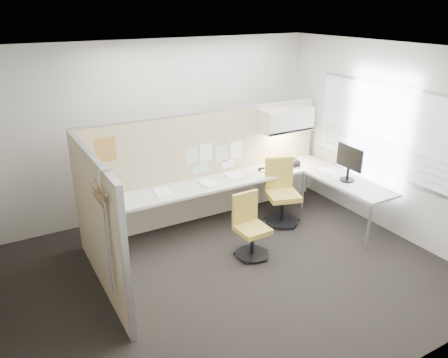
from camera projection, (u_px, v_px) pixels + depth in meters
floor at (228, 272)px, 5.75m from camera, size 5.50×4.50×0.01m
ceiling at (229, 51)px, 4.70m from camera, size 5.50×4.50×0.01m
wall_back at (159, 129)px, 7.04m from camera, size 5.50×0.02×2.80m
wall_front at (374, 263)px, 3.41m from camera, size 5.50×0.02×2.80m
wall_right at (388, 140)px, 6.49m from camera, size 0.02×4.50×2.80m
window_pane at (389, 130)px, 6.42m from camera, size 0.01×2.80×1.30m
partition_back at (208, 166)px, 6.96m from camera, size 4.10×0.06×1.75m
partition_left at (98, 224)px, 5.14m from camera, size 0.06×2.20×1.75m
desk at (244, 187)px, 6.86m from camera, size 4.00×2.07×0.73m
overhead_bin at (286, 120)px, 7.18m from camera, size 0.90×0.36×0.38m
task_light_strip at (285, 132)px, 7.26m from camera, size 0.60×0.06×0.02m
pinned_papers at (213, 156)px, 6.91m from camera, size 1.01×0.00×0.47m
poster at (106, 150)px, 6.00m from camera, size 0.28×0.00×0.35m
chair_left at (250, 228)px, 6.02m from camera, size 0.47×0.47×0.88m
chair_right at (281, 194)px, 6.93m from camera, size 0.60×0.62×1.03m
monitor at (349, 161)px, 6.65m from camera, size 0.22×0.53×0.55m
phone at (292, 163)px, 7.36m from camera, size 0.21×0.20×0.12m
stapler at (262, 169)px, 7.18m from camera, size 0.14×0.06×0.05m
tape_dispenser at (286, 165)px, 7.33m from camera, size 0.10×0.07×0.06m
coat_hook at (101, 205)px, 4.35m from camera, size 0.18×0.45×1.36m
paper_stack_0 at (163, 192)px, 6.33m from camera, size 0.26×0.32×0.02m
paper_stack_1 at (209, 183)px, 6.62m from camera, size 0.26×0.33×0.04m
paper_stack_2 at (233, 175)px, 6.95m from camera, size 0.27×0.33×0.02m
paper_stack_3 at (271, 172)px, 7.10m from camera, size 0.26×0.32×0.02m
paper_stack_4 at (327, 171)px, 7.11m from camera, size 0.31×0.36×0.02m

